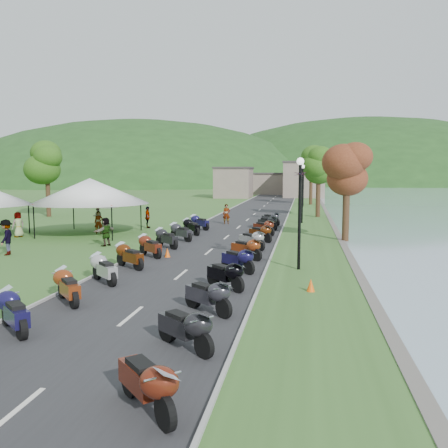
{
  "coord_description": "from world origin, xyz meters",
  "views": [
    {
      "loc": [
        5.23,
        -3.52,
        4.44
      ],
      "look_at": [
        0.42,
        24.58,
        1.3
      ],
      "focal_mm": 38.0,
      "sensor_mm": 36.0,
      "label": 1
    }
  ],
  "objects_px": {
    "pedestrian_a": "(99,234)",
    "pedestrian_c": "(7,255)",
    "pedestrian_b": "(98,226)",
    "vendor_tent_main": "(91,206)"
  },
  "relations": [
    {
      "from": "pedestrian_a",
      "to": "pedestrian_c",
      "type": "bearing_deg",
      "value": -122.86
    },
    {
      "from": "pedestrian_a",
      "to": "pedestrian_b",
      "type": "bearing_deg",
      "value": 89.8
    },
    {
      "from": "vendor_tent_main",
      "to": "pedestrian_c",
      "type": "relative_size",
      "value": 2.87
    },
    {
      "from": "pedestrian_b",
      "to": "pedestrian_c",
      "type": "relative_size",
      "value": 0.8
    },
    {
      "from": "pedestrian_a",
      "to": "vendor_tent_main",
      "type": "bearing_deg",
      "value": -174.05
    },
    {
      "from": "pedestrian_a",
      "to": "pedestrian_b",
      "type": "xyz_separation_m",
      "value": [
        -2.36,
        4.99,
        0.0
      ]
    },
    {
      "from": "vendor_tent_main",
      "to": "pedestrian_a",
      "type": "bearing_deg",
      "value": 31.47
    },
    {
      "from": "pedestrian_b",
      "to": "pedestrian_c",
      "type": "height_order",
      "value": "pedestrian_c"
    },
    {
      "from": "pedestrian_a",
      "to": "pedestrian_c",
      "type": "relative_size",
      "value": 0.86
    },
    {
      "from": "vendor_tent_main",
      "to": "pedestrian_b",
      "type": "relative_size",
      "value": 3.57
    }
  ]
}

